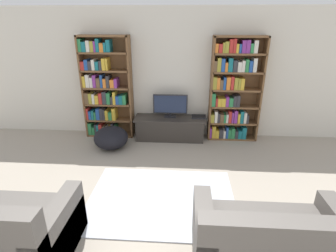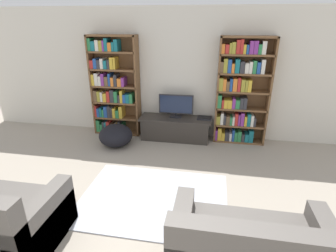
# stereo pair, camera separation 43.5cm
# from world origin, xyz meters

# --- Properties ---
(wall_back) EXTENTS (8.80, 0.06, 2.60)m
(wall_back) POSITION_xyz_m (0.00, 4.23, 1.30)
(wall_back) COLOR silver
(wall_back) RESTS_ON ground_plane
(bookshelf_left) EXTENTS (1.00, 0.30, 2.08)m
(bookshelf_left) POSITION_xyz_m (-1.40, 4.05, 1.01)
(bookshelf_left) COLOR brown
(bookshelf_left) RESTS_ON ground_plane
(bookshelf_right) EXTENTS (1.00, 0.30, 2.08)m
(bookshelf_right) POSITION_xyz_m (1.21, 4.05, 1.04)
(bookshelf_right) COLOR brown
(bookshelf_right) RESTS_ON ground_plane
(tv_stand) EXTENTS (1.47, 0.49, 0.47)m
(tv_stand) POSITION_xyz_m (-0.04, 3.92, 0.24)
(tv_stand) COLOR #332D28
(tv_stand) RESTS_ON ground_plane
(television) EXTENTS (0.70, 0.16, 0.47)m
(television) POSITION_xyz_m (-0.04, 3.98, 0.72)
(television) COLOR black
(television) RESTS_ON tv_stand
(laptop) EXTENTS (0.30, 0.24, 0.03)m
(laptop) POSITION_xyz_m (0.56, 3.99, 0.48)
(laptop) COLOR #28282D
(laptop) RESTS_ON tv_stand
(area_rug) EXTENTS (2.03, 1.51, 0.02)m
(area_rug) POSITION_xyz_m (-0.03, 1.85, 0.01)
(area_rug) COLOR #B2B7C1
(area_rug) RESTS_ON ground_plane
(couch_right_sofa) EXTENTS (1.50, 0.86, 0.87)m
(couch_right_sofa) POSITION_xyz_m (1.13, 0.85, 0.30)
(couch_right_sofa) COLOR #56514C
(couch_right_sofa) RESTS_ON ground_plane
(beanbag_ottoman) EXTENTS (0.66, 0.66, 0.43)m
(beanbag_ottoman) POSITION_xyz_m (-1.15, 3.40, 0.22)
(beanbag_ottoman) COLOR black
(beanbag_ottoman) RESTS_ON ground_plane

